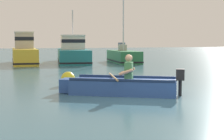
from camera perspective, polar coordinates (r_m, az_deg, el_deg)
ground_plane at (r=9.42m, az=7.48°, el=-4.93°), size 120.00×120.00×0.00m
rowboat_with_person at (r=10.35m, az=1.56°, el=-2.60°), size 3.46×2.51×1.19m
moored_boat_yellow at (r=24.18m, az=-14.25°, el=2.93°), size 1.64×5.45×2.17m
moored_boat_teal at (r=24.91m, az=-6.47°, el=2.94°), size 2.90×6.53×3.71m
moored_boat_green at (r=24.64m, az=1.93°, el=2.20°), size 1.96×4.65×4.50m
mooring_buoy at (r=12.41m, az=-7.25°, el=-1.40°), size 0.49×0.49×0.49m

